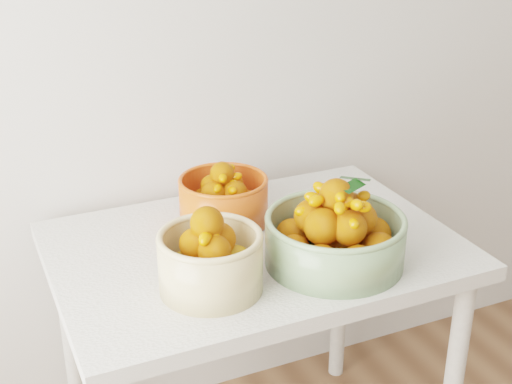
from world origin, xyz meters
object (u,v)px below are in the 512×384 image
(bowl_green, at_px, (335,235))
(bowl_orange, at_px, (224,199))
(table, at_px, (255,276))
(bowl_cream, at_px, (210,259))

(bowl_green, height_order, bowl_orange, bowl_green)
(table, height_order, bowl_cream, bowl_cream)
(bowl_green, bearing_deg, table, 128.83)
(bowl_green, distance_m, bowl_orange, 0.35)
(table, bearing_deg, bowl_green, -51.17)
(bowl_cream, height_order, bowl_green, bowl_green)
(bowl_green, bearing_deg, bowl_cream, 178.47)
(bowl_cream, distance_m, bowl_orange, 0.34)
(table, xyz_separation_m, bowl_cream, (-0.18, -0.16, 0.17))
(bowl_cream, relative_size, bowl_green, 0.57)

